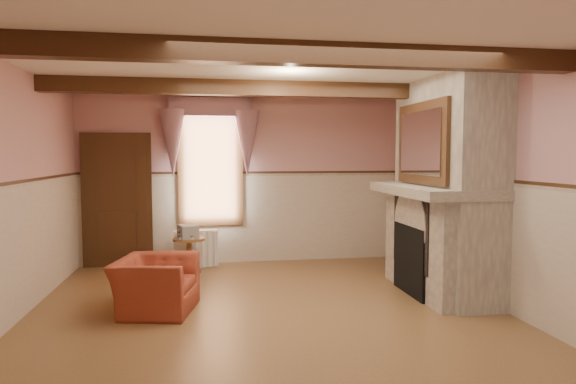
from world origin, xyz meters
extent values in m
cube|color=brown|center=(0.00, 0.00, 0.00)|extent=(5.50, 6.00, 0.01)
cube|color=silver|center=(0.00, 0.00, 2.80)|extent=(5.50, 6.00, 0.01)
cube|color=tan|center=(0.00, 3.00, 1.40)|extent=(5.50, 0.02, 2.80)
cube|color=tan|center=(0.00, -3.00, 1.40)|extent=(5.50, 0.02, 2.80)
cube|color=tan|center=(-2.75, 0.00, 1.40)|extent=(0.02, 6.00, 2.80)
cube|color=tan|center=(2.75, 0.00, 1.40)|extent=(0.02, 6.00, 2.80)
cube|color=black|center=(2.00, 0.60, 0.45)|extent=(0.20, 0.95, 0.90)
imported|color=maroon|center=(-1.28, 0.36, 0.31)|extent=(1.02, 1.12, 0.63)
cylinder|color=brown|center=(-0.95, 2.26, 0.28)|extent=(0.65, 0.65, 0.55)
cube|color=#B7AD8C|center=(-0.96, 2.24, 0.65)|extent=(0.35, 0.38, 0.20)
cube|color=silver|center=(-0.85, 2.70, 0.30)|extent=(0.71, 0.24, 0.60)
imported|color=brown|center=(2.24, 0.74, 1.46)|extent=(0.31, 0.31, 0.07)
cube|color=black|center=(2.24, 1.33, 1.52)|extent=(0.14, 0.24, 0.20)
cylinder|color=gold|center=(2.24, 0.90, 1.56)|extent=(0.11, 0.11, 0.28)
cylinder|color=maroon|center=(2.24, -0.10, 1.50)|extent=(0.06, 0.06, 0.16)
cylinder|color=yellow|center=(2.24, 0.19, 1.48)|extent=(0.06, 0.06, 0.12)
cube|color=gray|center=(2.42, 0.60, 1.40)|extent=(0.85, 2.00, 2.80)
cube|color=gray|center=(2.24, 0.60, 1.36)|extent=(1.05, 2.05, 0.12)
cube|color=silver|center=(2.06, 0.60, 1.97)|extent=(0.06, 1.44, 1.04)
cube|color=black|center=(-2.10, 2.94, 1.05)|extent=(1.10, 0.10, 2.10)
cube|color=white|center=(-0.60, 2.97, 1.65)|extent=(1.06, 0.08, 2.02)
cube|color=gray|center=(-0.60, 2.88, 2.25)|extent=(1.30, 0.14, 1.40)
cube|color=black|center=(0.00, -1.20, 2.70)|extent=(5.50, 0.18, 0.20)
cube|color=black|center=(0.00, 1.20, 2.70)|extent=(5.50, 0.18, 0.20)
camera|label=1|loc=(-0.71, -5.66, 1.82)|focal=32.00mm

